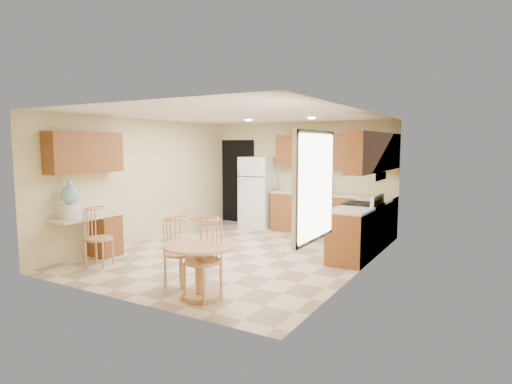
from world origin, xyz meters
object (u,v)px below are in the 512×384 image
Objects in this scene: refrigerator at (258,192)px; chair_desk at (94,232)px; chair_table_a at (176,246)px; water_crock at (71,201)px; chair_table_b at (198,252)px; dining_table at (201,262)px; stove at (361,227)px.

refrigerator is 1.76× the size of chair_desk.
water_crock is at bearing -88.02° from chair_table_a.
chair_table_b is at bearing -69.07° from refrigerator.
refrigerator reaches higher than dining_table.
refrigerator is 1.76× the size of chair_table_a.
chair_table_b is 1.09× the size of chair_desk.
water_crock reaches higher than chair_table_b.
chair_table_a is at bearing -74.82° from refrigerator.
stove is 1.13× the size of chair_table_a.
chair_table_b is (1.80, -4.70, -0.21)m from refrigerator.
stove is 5.08m from water_crock.
dining_table is (-1.13, -3.35, -0.00)m from stove.
chair_table_a is 0.67m from chair_table_b.
stove is at bearing -22.99° from refrigerator.
chair_table_b is at bearing 67.27° from chair_table_a.
chair_table_a is at bearing 66.95° from chair_desk.
refrigerator is 5.04m from chair_table_b.
refrigerator is at bearing 152.26° from chair_desk.
stove is 1.04× the size of chair_table_b.
chair_table_a is at bearing -117.70° from stove.
stove is 1.13× the size of dining_table.
dining_table is at bearing -108.58° from stove.
stove is 3.54m from dining_table.
chair_table_a is at bearing -19.17° from chair_table_b.
water_crock is (-2.25, 0.03, 0.47)m from chair_table_a.
chair_table_b is (0.60, -0.29, 0.05)m from chair_table_a.
water_crock is (-2.85, 0.31, 0.42)m from chair_table_b.
chair_table_b is at bearing -107.20° from stove.
water_crock reaches higher than dining_table.
dining_table is at bearing -69.08° from refrigerator.
water_crock is at bearing 176.19° from dining_table.
chair_table_a is (-0.55, 0.16, 0.12)m from dining_table.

